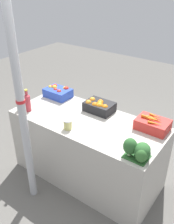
% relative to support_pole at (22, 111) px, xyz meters
% --- Properties ---
extents(ground_plane, '(10.00, 10.00, 0.00)m').
position_rel_support_pole_xyz_m(ground_plane, '(0.33, 0.63, -1.12)').
color(ground_plane, '#605E59').
extents(market_table, '(1.79, 0.80, 0.84)m').
position_rel_support_pole_xyz_m(market_table, '(0.33, 0.63, -0.70)').
color(market_table, '#B7B2A8').
rests_on(market_table, ground_plane).
extents(support_pole, '(0.09, 0.09, 2.24)m').
position_rel_support_pole_xyz_m(support_pole, '(0.00, 0.00, 0.00)').
color(support_pole, '#B7BABF').
rests_on(support_pole, ground_plane).
extents(apple_crate, '(0.34, 0.24, 0.15)m').
position_rel_support_pole_xyz_m(apple_crate, '(-0.34, 0.89, -0.22)').
color(apple_crate, '#2847B7').
rests_on(apple_crate, market_table).
extents(orange_crate, '(0.34, 0.24, 0.15)m').
position_rel_support_pole_xyz_m(orange_crate, '(0.33, 0.87, -0.22)').
color(orange_crate, black).
rests_on(orange_crate, market_table).
extents(carrot_crate, '(0.34, 0.24, 0.15)m').
position_rel_support_pole_xyz_m(carrot_crate, '(1.01, 0.88, -0.22)').
color(carrot_crate, red).
rests_on(carrot_crate, market_table).
extents(broccoli_pile, '(0.25, 0.21, 0.19)m').
position_rel_support_pole_xyz_m(broccoli_pile, '(1.11, 0.36, -0.20)').
color(broccoli_pile, '#2D602D').
rests_on(broccoli_pile, market_table).
extents(juice_bottle_cloudy, '(0.06, 0.06, 0.27)m').
position_rel_support_pole_xyz_m(juice_bottle_cloudy, '(-0.48, 0.38, -0.17)').
color(juice_bottle_cloudy, beige).
rests_on(juice_bottle_cloudy, market_table).
extents(juice_bottle_ruby, '(0.07, 0.07, 0.28)m').
position_rel_support_pole_xyz_m(juice_bottle_ruby, '(-0.37, 0.38, -0.17)').
color(juice_bottle_ruby, '#B2333D').
rests_on(juice_bottle_ruby, market_table).
extents(pickle_jar, '(0.09, 0.09, 0.11)m').
position_rel_support_pole_xyz_m(pickle_jar, '(0.27, 0.36, -0.23)').
color(pickle_jar, '#D1CC75').
rests_on(pickle_jar, market_table).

